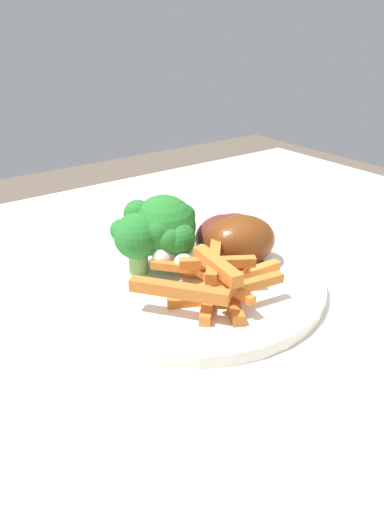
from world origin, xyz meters
TOP-DOWN VIEW (x-y plane):
  - dining_table at (0.00, 0.00)m, footprint 1.10×0.75m
  - dinner_plate at (-0.07, -0.02)m, footprint 0.26×0.26m
  - broccoli_floret_front at (-0.06, -0.05)m, footprint 0.07×0.07m
  - broccoli_floret_middle at (-0.03, -0.06)m, footprint 0.05×0.05m
  - carrot_fries_pile at (-0.06, 0.02)m, footprint 0.15×0.12m
  - chicken_drumstick_near at (-0.13, -0.04)m, footprint 0.13×0.07m
  - chicken_drumstick_far at (-0.12, -0.01)m, footprint 0.13×0.08m
  - chicken_drumstick_extra at (-0.11, -0.03)m, footprint 0.11×0.07m

SIDE VIEW (x-z plane):
  - dining_table at x=0.00m, z-range 0.26..1.00m
  - dinner_plate at x=-0.07m, z-range 0.75..0.76m
  - carrot_fries_pile at x=-0.06m, z-range 0.76..0.80m
  - chicken_drumstick_near at x=-0.13m, z-range 0.76..0.80m
  - chicken_drumstick_extra at x=-0.11m, z-range 0.76..0.80m
  - chicken_drumstick_far at x=-0.12m, z-range 0.76..0.81m
  - broccoli_floret_middle at x=-0.03m, z-range 0.77..0.83m
  - broccoli_floret_front at x=-0.06m, z-range 0.76..0.84m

